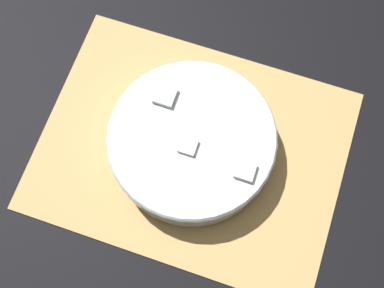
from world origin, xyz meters
TOP-DOWN VIEW (x-y plane):
  - ground_plane at (0.00, 0.00)m, footprint 6.00×6.00m
  - bamboo_mat_center at (-0.00, 0.00)m, footprint 0.47×0.36m
  - fruit_salad_bowl at (-0.00, 0.00)m, footprint 0.25×0.25m

SIDE VIEW (x-z plane):
  - ground_plane at x=0.00m, z-range 0.00..0.00m
  - bamboo_mat_center at x=0.00m, z-range 0.00..0.01m
  - fruit_salad_bowl at x=0.00m, z-range 0.01..0.07m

